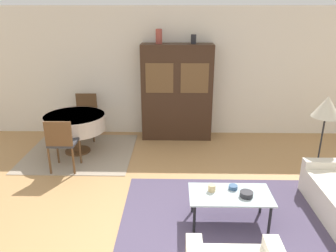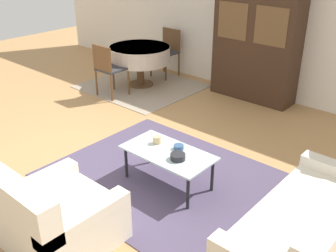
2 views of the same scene
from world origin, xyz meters
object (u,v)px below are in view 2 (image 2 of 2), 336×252
couch (311,229)px  display_cabinet (256,42)px  dining_table (140,55)px  bowl_small (179,147)px  dining_chair_far (167,49)px  bowl (178,157)px  cup (157,140)px  dining_chair_near (108,67)px  coffee_table (168,155)px  armchair (55,218)px

couch → display_cabinet: display_cabinet is taller
dining_table → bowl_small: dining_table is taller
couch → dining_chair_far: (-4.29, 2.99, 0.26)m
dining_table → bowl: 3.57m
dining_table → dining_chair_far: bearing=90.0°
couch → bowl_small: couch is taller
cup → display_cabinet: bearing=98.5°
dining_chair_far → dining_table: bearing=90.0°
dining_chair_near → dining_chair_far: size_ratio=1.00×
coffee_table → armchair: bearing=-95.3°
coffee_table → dining_chair_near: 2.95m
bowl → dining_table: bearing=141.3°
coffee_table → bowl: size_ratio=6.36×
display_cabinet → dining_chair_far: bearing=-178.0°
armchair → display_cabinet: 4.53m
dining_table → bowl_small: size_ratio=9.87×
coffee_table → dining_chair_far: bearing=131.3°
bowl → couch: bearing=1.1°
coffee_table → bowl: bowl is taller
dining_table → bowl_small: bearing=-37.7°
couch → display_cabinet: (-2.36, 3.06, 0.70)m
armchair → cup: (-0.10, 1.48, 0.19)m
display_cabinet → dining_chair_far: 1.98m
armchair → cup: bearing=93.8°
couch → armchair: (-1.82, -1.38, -0.01)m
bowl_small → dining_chair_far: bearing=133.1°
display_cabinet → bowl_small: (0.72, -2.91, -0.54)m
display_cabinet → bowl_small: size_ratio=17.18×
coffee_table → dining_table: dining_table is taller
couch → dining_table: bearing=62.8°
dining_chair_far → display_cabinet: bearing=-178.0°
display_cabinet → dining_chair_far: size_ratio=2.13×
coffee_table → cup: 0.26m
couch → dining_chair_far: dining_chair_far is taller
dining_chair_far → cup: 3.74m
dining_chair_near → cup: dining_chair_near is taller
bowl → bowl_small: bowl is taller
dining_chair_far → bowl_small: (2.65, -2.84, -0.10)m
cup → armchair: bearing=-86.2°
dining_chair_far → bowl_small: dining_chair_far is taller
armchair → dining_chair_far: bearing=119.5°
dining_chair_far → cup: (2.37, -2.89, -0.08)m
dining_chair_near → bowl: (2.79, -1.45, -0.09)m
dining_table → cup: (2.37, -2.11, -0.13)m
couch → bowl: couch is taller
armchair → coffee_table: size_ratio=0.89×
bowl → armchair: bearing=-103.3°
cup → bowl_small: bearing=11.1°
coffee_table → display_cabinet: bearing=102.5°
coffee_table → bowl: (0.19, -0.06, 0.07)m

